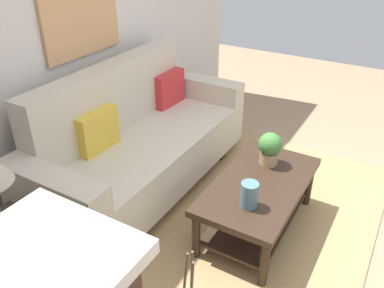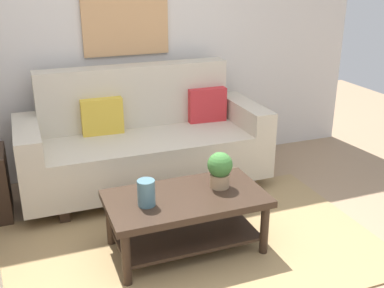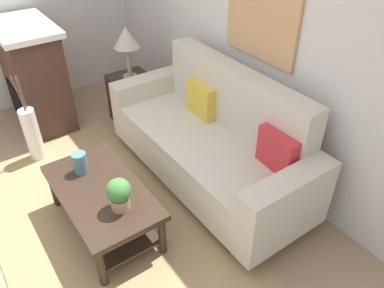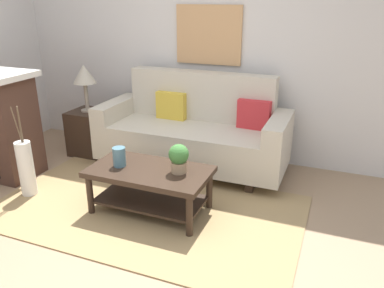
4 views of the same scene
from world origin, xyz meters
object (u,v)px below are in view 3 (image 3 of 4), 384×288
(couch, at_px, (212,142))
(throw_pillow_crimson, at_px, (278,151))
(floor_vase, at_px, (33,135))
(throw_pillow_mustard, at_px, (202,99))
(tabletop_vase, at_px, (80,163))
(side_table, at_px, (133,99))
(framed_painting, at_px, (261,18))
(table_lamp, at_px, (126,39))
(potted_plant_tabletop, at_px, (119,193))
(fireplace, at_px, (34,75))
(coffee_table, at_px, (102,200))

(couch, height_order, throw_pillow_crimson, couch)
(floor_vase, bearing_deg, throw_pillow_crimson, 35.51)
(throw_pillow_mustard, relative_size, tabletop_vase, 2.01)
(throw_pillow_crimson, bearing_deg, throw_pillow_mustard, 180.00)
(side_table, xyz_separation_m, floor_vase, (0.08, -1.17, 0.00))
(floor_vase, xyz_separation_m, framed_painting, (1.29, 1.73, 1.19))
(tabletop_vase, xyz_separation_m, table_lamp, (-1.09, 1.03, 0.47))
(throw_pillow_mustard, bearing_deg, floor_vase, -124.52)
(couch, height_order, side_table, couch)
(throw_pillow_mustard, distance_m, tabletop_vase, 1.26)
(potted_plant_tabletop, height_order, floor_vase, potted_plant_tabletop)
(potted_plant_tabletop, relative_size, framed_painting, 0.33)
(side_table, distance_m, fireplace, 1.11)
(throw_pillow_crimson, relative_size, coffee_table, 0.33)
(couch, height_order, coffee_table, couch)
(side_table, bearing_deg, couch, 3.99)
(couch, relative_size, coffee_table, 1.95)
(couch, distance_m, potted_plant_tabletop, 1.09)
(potted_plant_tabletop, xyz_separation_m, side_table, (-1.65, 0.95, -0.29))
(tabletop_vase, bearing_deg, fireplace, 174.81)
(tabletop_vase, distance_m, framed_painting, 1.88)
(throw_pillow_crimson, bearing_deg, table_lamp, -173.78)
(coffee_table, xyz_separation_m, table_lamp, (-1.37, 1.00, 0.68))
(throw_pillow_mustard, height_order, potted_plant_tabletop, throw_pillow_mustard)
(framed_painting, bearing_deg, side_table, -157.70)
(throw_pillow_mustard, relative_size, floor_vase, 0.63)
(potted_plant_tabletop, relative_size, side_table, 0.47)
(table_lamp, bearing_deg, side_table, -45.00)
(potted_plant_tabletop, height_order, framed_painting, framed_painting)
(potted_plant_tabletop, xyz_separation_m, framed_painting, (-0.27, 1.52, 0.90))
(throw_pillow_crimson, xyz_separation_m, tabletop_vase, (-0.95, -1.25, -0.16))
(couch, xyz_separation_m, table_lamp, (-1.37, -0.10, 0.56))
(framed_painting, bearing_deg, coffee_table, -89.93)
(tabletop_vase, bearing_deg, couch, 75.76)
(throw_pillow_crimson, distance_m, fireplace, 2.87)
(tabletop_vase, xyz_separation_m, potted_plant_tabletop, (0.56, 0.08, 0.05))
(throw_pillow_crimson, bearing_deg, framed_painting, 152.78)
(table_lamp, relative_size, floor_vase, 1.00)
(potted_plant_tabletop, bearing_deg, couch, 104.66)
(couch, bearing_deg, framed_painting, 90.00)
(floor_vase, relative_size, framed_painting, 0.72)
(framed_painting, bearing_deg, tabletop_vase, -100.17)
(couch, bearing_deg, throw_pillow_mustard, 159.14)
(table_lamp, relative_size, framed_painting, 0.72)
(table_lamp, bearing_deg, throw_pillow_mustard, 12.04)
(throw_pillow_mustard, bearing_deg, table_lamp, -167.96)
(throw_pillow_crimson, xyz_separation_m, floor_vase, (-1.95, -1.39, -0.40))
(throw_pillow_crimson, distance_m, table_lamp, 2.07)
(throw_pillow_mustard, distance_m, framed_painting, 0.92)
(throw_pillow_mustard, relative_size, side_table, 0.64)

